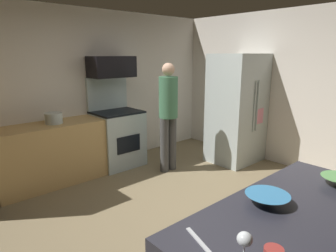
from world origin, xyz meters
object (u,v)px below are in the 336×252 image
oven_range (117,136)px  refrigerator (237,109)px  person_cook (168,112)px  stock_pot (54,118)px  microwave (112,67)px  wine_glass_mid (245,241)px  mixing_bowl_small (267,199)px

oven_range → refrigerator: bearing=-35.3°
refrigerator → person_cook: size_ratio=1.08×
oven_range → stock_pot: (-1.05, 0.01, 0.46)m
microwave → stock_pot: 1.27m
refrigerator → oven_range: bearing=144.7°
refrigerator → wine_glass_mid: (-3.23, -2.34, 0.08)m
microwave → refrigerator: 2.26m
microwave → mixing_bowl_small: bearing=-104.8°
refrigerator → wine_glass_mid: refrigerator is taller
person_cook → refrigerator: bearing=-19.9°
refrigerator → wine_glass_mid: 3.99m
wine_glass_mid → stock_pot: size_ratio=0.69×
mixing_bowl_small → microwave: bearing=75.2°
wine_glass_mid → refrigerator: bearing=36.0°
microwave → oven_range: bearing=-90.0°
oven_range → refrigerator: refrigerator is taller
stock_pot → oven_range: bearing=-0.3°
oven_range → refrigerator: size_ratio=0.80×
oven_range → microwave: (0.00, 0.09, 1.16)m
wine_glass_mid → oven_range: bearing=66.8°
mixing_bowl_small → wine_glass_mid: size_ratio=1.74×
oven_range → microwave: 1.17m
person_cook → wine_glass_mid: size_ratio=10.30×
microwave → wine_glass_mid: 3.99m
oven_range → mixing_bowl_small: (-0.90, -3.31, 0.42)m
mixing_bowl_small → wine_glass_mid: (-0.62, -0.24, 0.09)m
refrigerator → mixing_bowl_small: 3.35m
oven_range → microwave: size_ratio=2.03×
microwave → mixing_bowl_small: 3.59m
microwave → refrigerator: (1.71, -1.29, -0.73)m
stock_pot → refrigerator: bearing=-23.8°
person_cook → microwave: bearing=119.7°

